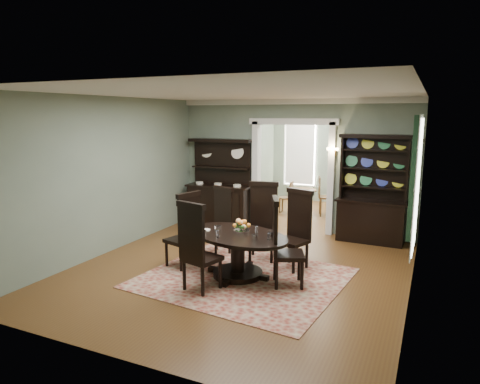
{
  "coord_description": "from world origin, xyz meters",
  "views": [
    {
      "loc": [
        2.94,
        -6.37,
        2.66
      ],
      "look_at": [
        -0.24,
        0.6,
        1.27
      ],
      "focal_mm": 32.0,
      "sensor_mm": 36.0,
      "label": 1
    }
  ],
  "objects_px": {
    "dining_table": "(238,247)",
    "parlor_table": "(302,198)",
    "welsh_dresser": "(372,204)",
    "sideboard": "(220,195)"
  },
  "relations": [
    {
      "from": "dining_table",
      "to": "welsh_dresser",
      "type": "relative_size",
      "value": 0.97
    },
    {
      "from": "parlor_table",
      "to": "sideboard",
      "type": "bearing_deg",
      "value": -131.87
    },
    {
      "from": "parlor_table",
      "to": "dining_table",
      "type": "bearing_deg",
      "value": -86.44
    },
    {
      "from": "dining_table",
      "to": "parlor_table",
      "type": "distance_m",
      "value": 4.76
    },
    {
      "from": "sideboard",
      "to": "welsh_dresser",
      "type": "height_order",
      "value": "welsh_dresser"
    },
    {
      "from": "dining_table",
      "to": "parlor_table",
      "type": "bearing_deg",
      "value": 111.8
    },
    {
      "from": "dining_table",
      "to": "sideboard",
      "type": "height_order",
      "value": "sideboard"
    },
    {
      "from": "dining_table",
      "to": "parlor_table",
      "type": "relative_size",
      "value": 2.89
    },
    {
      "from": "welsh_dresser",
      "to": "parlor_table",
      "type": "height_order",
      "value": "welsh_dresser"
    },
    {
      "from": "welsh_dresser",
      "to": "parlor_table",
      "type": "xyz_separation_m",
      "value": [
        -2.02,
        1.76,
        -0.36
      ]
    }
  ]
}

